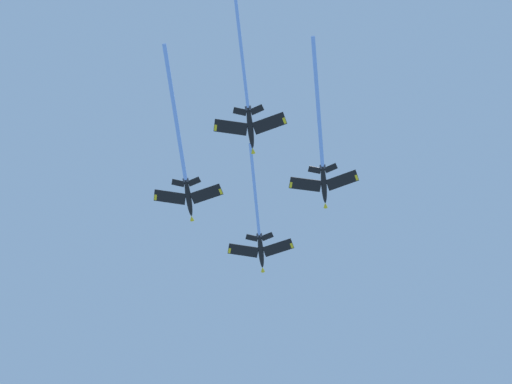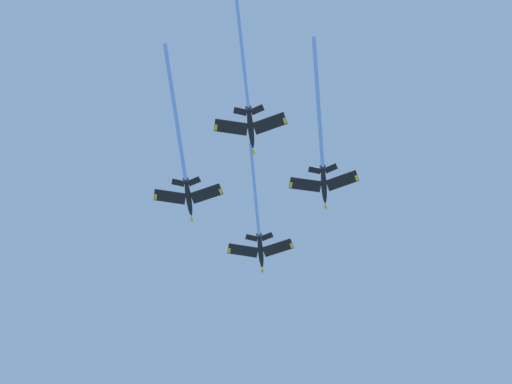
{
  "view_description": "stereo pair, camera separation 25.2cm",
  "coord_description": "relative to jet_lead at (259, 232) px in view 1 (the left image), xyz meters",
  "views": [
    {
      "loc": [
        35.56,
        5.54,
        1.65
      ],
      "look_at": [
        -13.8,
        -19.94,
        179.76
      ],
      "focal_mm": 45.76,
      "sensor_mm": 36.0,
      "label": 1
    },
    {
      "loc": [
        35.68,
        5.32,
        1.65
      ],
      "look_at": [
        -13.8,
        -19.94,
        179.76
      ],
      "focal_mm": 45.76,
      "sensor_mm": 36.0,
      "label": 2
    }
  ],
  "objects": [
    {
      "name": "jet_right_wing",
      "position": [
        15.55,
        27.45,
        -4.53
      ],
      "size": [
        46.93,
        24.81,
        10.22
      ],
      "color": "black"
    },
    {
      "name": "jet_left_wing",
      "position": [
        30.81,
        -8.15,
        -5.07
      ],
      "size": [
        48.3,
        26.3,
        10.49
      ],
      "color": "black"
    },
    {
      "name": "jet_slot",
      "position": [
        36.06,
        15.16,
        -7.71
      ],
      "size": [
        39.87,
        22.45,
        8.65
      ],
      "color": "black"
    },
    {
      "name": "jet_lead",
      "position": [
        0.0,
        0.0,
        0.0
      ],
      "size": [
        39.75,
        23.0,
        9.48
      ],
      "color": "black"
    }
  ]
}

